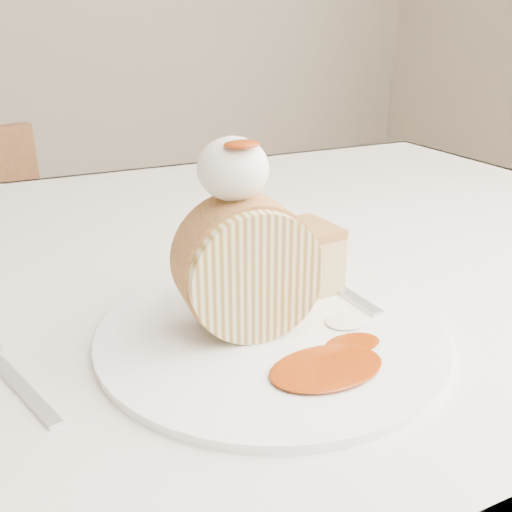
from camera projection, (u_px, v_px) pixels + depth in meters
name	position (u px, v px, depth m)	size (l,w,h in m)	color
table	(185.00, 321.00, 0.71)	(1.40, 0.90, 0.75)	silver
plate	(271.00, 331.00, 0.50)	(0.31, 0.31, 0.01)	white
roulade_slice	(247.00, 268.00, 0.48)	(0.11, 0.11, 0.06)	beige
cake_chunk	(299.00, 263.00, 0.56)	(0.07, 0.06, 0.06)	#AD7E41
whipped_cream	(233.00, 169.00, 0.46)	(0.06, 0.06, 0.05)	white
caramel_drizzle	(242.00, 136.00, 0.43)	(0.03, 0.02, 0.01)	#882B05
caramel_pool	(326.00, 367.00, 0.44)	(0.09, 0.06, 0.00)	#882B05
fork	(337.00, 288.00, 0.57)	(0.02, 0.18, 0.00)	silver
spoon	(23.00, 389.00, 0.43)	(0.02, 0.14, 0.00)	silver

